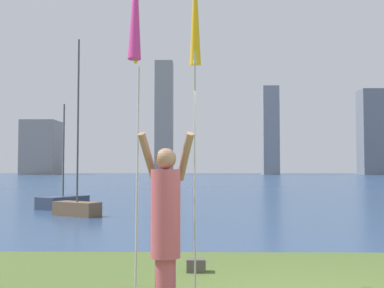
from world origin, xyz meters
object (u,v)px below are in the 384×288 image
sailboat_3 (77,205)px  kite_flag_right (195,15)px  sailboat_4 (63,202)px  bag (196,265)px  person (166,214)px  kite_flag_left (135,10)px

sailboat_3 → kite_flag_right: bearing=-66.0°
sailboat_4 → sailboat_3: bearing=-65.5°
bag → sailboat_3: sailboat_3 is taller
person → sailboat_3: bearing=91.1°
kite_flag_left → kite_flag_right: (0.72, 0.77, 0.18)m
sailboat_3 → sailboat_4: 3.01m
sailboat_3 → person: bearing=-69.2°
kite_flag_right → sailboat_4: kite_flag_right is taller
kite_flag_right → sailboat_3: size_ratio=0.79×
sailboat_3 → kite_flag_left: bearing=-71.6°
person → sailboat_3: 9.94m
person → bag: bearing=54.3°
sailboat_3 → sailboat_4: (-1.25, 2.74, -0.08)m
kite_flag_left → sailboat_4: (-4.40, 12.20, -3.22)m
kite_flag_right → sailboat_4: 12.98m
kite_flag_right → kite_flag_left: bearing=-133.2°
bag → sailboat_4: 11.90m
kite_flag_right → bag: bearing=89.5°
kite_flag_left → sailboat_4: 13.37m
kite_flag_left → sailboat_4: bearing=109.8°
person → kite_flag_right: kite_flag_right is taller
kite_flag_left → sailboat_4: size_ratio=1.08×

